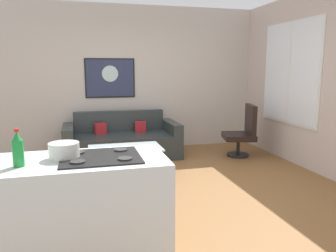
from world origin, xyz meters
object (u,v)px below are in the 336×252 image
at_px(mixing_bowl, 64,151).
at_px(soda_bottle_2, 18,150).
at_px(coffee_table, 125,150).
at_px(couch, 122,142).
at_px(wall_painting, 110,78).
at_px(armchair, 243,132).

bearing_deg(mixing_bowl, soda_bottle_2, -155.01).
height_order(coffee_table, soda_bottle_2, soda_bottle_2).
height_order(couch, wall_painting, wall_painting).
distance_m(soda_bottle_2, wall_painting, 4.18).
bearing_deg(armchair, coffee_table, -164.61).
bearing_deg(soda_bottle_2, wall_painting, 76.27).
relative_size(couch, mixing_bowl, 8.92).
bearing_deg(soda_bottle_2, couch, 72.12).
xyz_separation_m(armchair, wall_painting, (-2.29, 1.07, 0.96)).
bearing_deg(soda_bottle_2, coffee_table, 66.19).
xyz_separation_m(couch, mixing_bowl, (-0.82, -3.33, 0.70)).
relative_size(coffee_table, soda_bottle_2, 3.97).
bearing_deg(armchair, soda_bottle_2, -137.81).
relative_size(couch, soda_bottle_2, 7.64).
xyz_separation_m(mixing_bowl, wall_painting, (0.69, 3.90, 0.44)).
distance_m(couch, coffee_table, 1.12).
distance_m(armchair, soda_bottle_2, 4.46).
relative_size(armchair, wall_painting, 1.01).
relative_size(couch, coffee_table, 1.92).
bearing_deg(couch, soda_bottle_2, -107.88).
distance_m(mixing_bowl, wall_painting, 3.99).
height_order(coffee_table, wall_painting, wall_painting).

